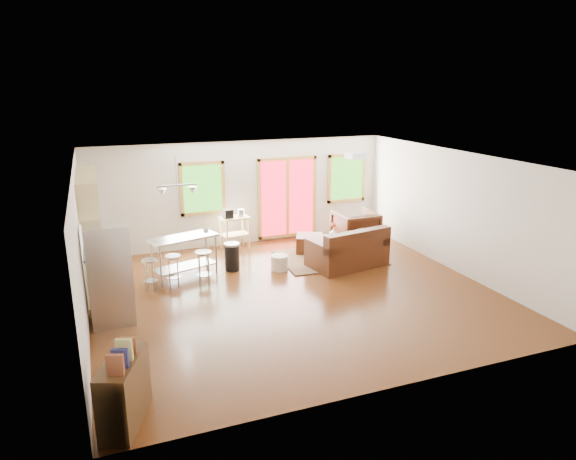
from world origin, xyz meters
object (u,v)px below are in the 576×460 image
object	(u,v)px
kitchen_cart	(234,222)
coffee_table	(332,239)
refrigerator	(110,274)
loveseat	(348,251)
island	(184,249)
armchair	(355,227)
ottoman	(309,244)
rug	(329,258)

from	to	relation	value
kitchen_cart	coffee_table	bearing A→B (deg)	-24.79
coffee_table	refrigerator	distance (m)	5.59
loveseat	kitchen_cart	distance (m)	2.94
coffee_table	kitchen_cart	bearing A→B (deg)	155.21
island	armchair	bearing A→B (deg)	7.65
coffee_table	kitchen_cart	distance (m)	2.42
loveseat	armchair	bearing A→B (deg)	46.08
ottoman	refrigerator	distance (m)	5.19
loveseat	island	size ratio (longest dim) A/B	1.21
ottoman	kitchen_cart	distance (m)	1.91
armchair	coffee_table	bearing A→B (deg)	13.43
refrigerator	island	world-z (taller)	refrigerator
ottoman	armchair	bearing A→B (deg)	-0.17
rug	armchair	world-z (taller)	armchair
loveseat	kitchen_cart	size ratio (longest dim) A/B	1.76
loveseat	island	bearing A→B (deg)	159.46
ottoman	island	distance (m)	3.19
ottoman	refrigerator	xyz separation A→B (m)	(-4.64, -2.24, 0.66)
armchair	refrigerator	bearing A→B (deg)	21.01
ottoman	rug	bearing A→B (deg)	-67.23
rug	coffee_table	distance (m)	0.59
armchair	loveseat	bearing A→B (deg)	56.36
refrigerator	island	size ratio (longest dim) A/B	1.16
coffee_table	armchair	world-z (taller)	armchair
armchair	island	bearing A→B (deg)	7.84
rug	coffee_table	bearing A→B (deg)	56.89
loveseat	armchair	world-z (taller)	armchair
armchair	kitchen_cart	size ratio (longest dim) A/B	0.96
refrigerator	island	bearing A→B (deg)	44.97
kitchen_cart	rug	bearing A→B (deg)	-36.99
loveseat	ottoman	world-z (taller)	loveseat
island	kitchen_cart	xyz separation A→B (m)	(1.47, 1.42, 0.10)
refrigerator	kitchen_cart	bearing A→B (deg)	43.45
rug	ottoman	xyz separation A→B (m)	(-0.25, 0.59, 0.20)
rug	ottoman	distance (m)	0.67
loveseat	refrigerator	size ratio (longest dim) A/B	1.05
coffee_table	ottoman	distance (m)	0.56
armchair	kitchen_cart	distance (m)	3.01
armchair	ottoman	distance (m)	1.27
refrigerator	kitchen_cart	distance (m)	4.29
coffee_table	loveseat	bearing A→B (deg)	-96.26
coffee_table	rug	bearing A→B (deg)	-123.11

